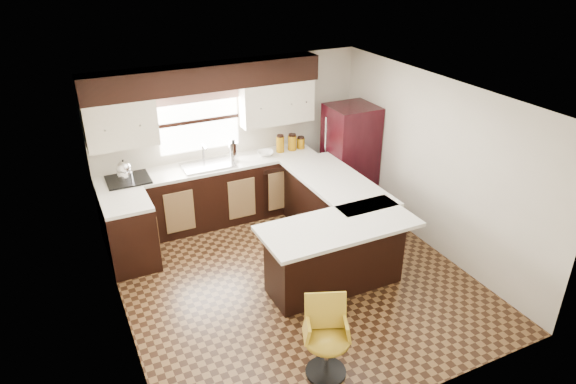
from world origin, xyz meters
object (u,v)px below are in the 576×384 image
peninsula_long (332,212)px  bar_chair (327,341)px  peninsula_return (335,256)px  refrigerator (350,157)px

peninsula_long → bar_chair: 2.58m
peninsula_return → bar_chair: peninsula_return is taller
bar_chair → refrigerator: bearing=76.8°
refrigerator → bar_chair: bearing=-125.0°
peninsula_long → refrigerator: (0.82, 0.88, 0.38)m
peninsula_return → refrigerator: (1.35, 1.85, 0.38)m
refrigerator → bar_chair: refrigerator is taller
refrigerator → bar_chair: 3.79m
peninsula_long → bar_chair: size_ratio=2.30×
peninsula_long → peninsula_return: (-0.53, -0.97, 0.00)m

